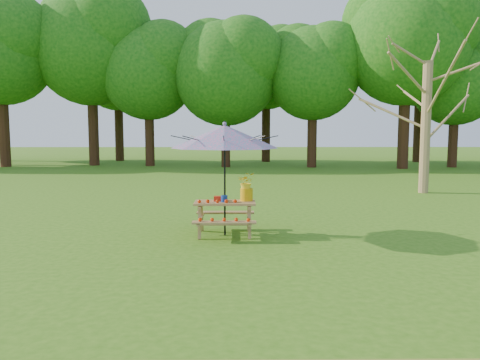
{
  "coord_description": "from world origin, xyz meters",
  "views": [
    {
      "loc": [
        -2.1,
        -6.2,
        2.03
      ],
      "look_at": [
        -2.02,
        2.94,
        1.1
      ],
      "focal_mm": 35.0,
      "sensor_mm": 36.0,
      "label": 1
    }
  ],
  "objects_px": {
    "bare_tree": "(431,5)",
    "picnic_table": "(225,219)",
    "patio_umbrella": "(225,137)",
    "flower_bucket": "(247,186)"
  },
  "relations": [
    {
      "from": "patio_umbrella",
      "to": "flower_bucket",
      "type": "height_order",
      "value": "patio_umbrella"
    },
    {
      "from": "bare_tree",
      "to": "picnic_table",
      "type": "relative_size",
      "value": 7.7
    },
    {
      "from": "bare_tree",
      "to": "picnic_table",
      "type": "xyz_separation_m",
      "value": [
        -6.57,
        -6.51,
        -5.84
      ]
    },
    {
      "from": "picnic_table",
      "to": "patio_umbrella",
      "type": "xyz_separation_m",
      "value": [
        0.0,
        0.0,
        1.62
      ]
    },
    {
      "from": "patio_umbrella",
      "to": "picnic_table",
      "type": "bearing_deg",
      "value": -95.19
    },
    {
      "from": "bare_tree",
      "to": "patio_umbrella",
      "type": "height_order",
      "value": "bare_tree"
    },
    {
      "from": "bare_tree",
      "to": "picnic_table",
      "type": "distance_m",
      "value": 10.94
    },
    {
      "from": "picnic_table",
      "to": "flower_bucket",
      "type": "xyz_separation_m",
      "value": [
        0.43,
        0.12,
        0.65
      ]
    },
    {
      "from": "flower_bucket",
      "to": "patio_umbrella",
      "type": "bearing_deg",
      "value": -164.55
    },
    {
      "from": "bare_tree",
      "to": "patio_umbrella",
      "type": "distance_m",
      "value": 10.16
    }
  ]
}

